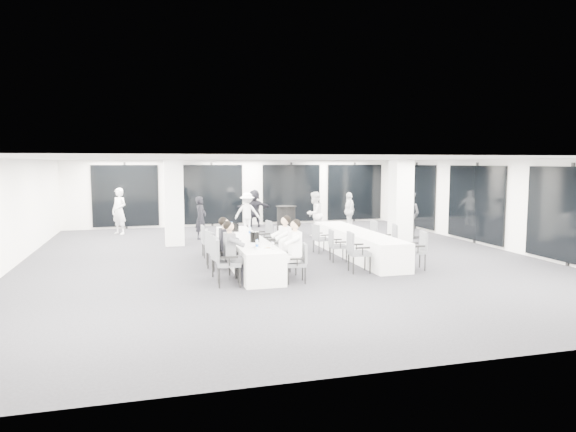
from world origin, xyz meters
name	(u,v)px	position (x,y,z in m)	size (l,w,h in m)	color
room	(300,206)	(0.89, 1.11, 1.39)	(14.04, 16.04, 2.84)	#242429
column_left	(174,203)	(-2.80, 3.20, 1.40)	(0.60, 0.60, 2.80)	white
column_right	(401,203)	(4.20, 1.00, 1.40)	(0.60, 0.60, 2.80)	white
banquet_table_main	(246,252)	(-1.17, -0.80, 0.38)	(0.90, 5.00, 0.75)	white
banquet_table_side	(357,244)	(2.14, -0.36, 0.38)	(0.90, 5.00, 0.75)	white
cocktail_table	(286,220)	(1.34, 4.50, 0.55)	(0.78, 0.78, 1.09)	black
chair_main_left_near	(225,259)	(-2.01, -2.80, 0.60)	(0.58, 0.63, 1.04)	#55585D
chair_main_left_second	(220,254)	(-2.00, -2.06, 0.57)	(0.59, 0.63, 1.01)	#55585D
chair_main_left_mid	(215,248)	(-2.00, -1.06, 0.56)	(0.60, 0.63, 0.98)	#55585D
chair_main_left_fourth	(212,244)	(-2.00, -0.26, 0.53)	(0.54, 0.58, 0.92)	#55585D
chair_main_left_far	(207,239)	(-2.00, 0.75, 0.52)	(0.47, 0.53, 0.92)	#55585D
chair_main_right_near	(299,260)	(-0.34, -2.92, 0.51)	(0.50, 0.54, 0.89)	#55585D
chair_main_right_second	(289,254)	(-0.34, -2.04, 0.50)	(0.49, 0.53, 0.88)	#55585D
chair_main_right_mid	(280,244)	(-0.33, -1.13, 0.59)	(0.53, 0.60, 1.04)	#55585D
chair_main_right_fourth	(271,241)	(-0.34, -0.12, 0.52)	(0.54, 0.57, 0.91)	#55585D
chair_main_right_far	(264,235)	(-0.33, 0.73, 0.57)	(0.54, 0.59, 0.99)	#55585D
chair_side_left_near	(356,249)	(1.31, -2.28, 0.57)	(0.56, 0.61, 1.01)	#55585D
chair_side_left_mid	(336,243)	(1.32, -0.81, 0.50)	(0.48, 0.53, 0.87)	#55585D
chair_side_left_far	(319,237)	(1.32, 0.58, 0.49)	(0.50, 0.53, 0.86)	#55585D
chair_side_right_near	(418,248)	(2.98, -2.33, 0.55)	(0.57, 0.61, 0.97)	#55585D
chair_side_right_mid	(390,239)	(2.97, -0.75, 0.55)	(0.59, 0.61, 0.96)	#55585D
chair_side_right_far	(370,233)	(2.97, 0.62, 0.52)	(0.47, 0.52, 0.91)	#55585D
seated_guest_a	(232,249)	(-1.84, -2.81, 0.81)	(0.50, 0.38, 1.44)	#515258
seated_guest_b	(227,244)	(-1.84, -2.05, 0.81)	(0.50, 0.38, 1.44)	black
seated_guest_c	(292,247)	(-0.50, -2.91, 0.81)	(0.50, 0.38, 1.44)	white
seated_guest_d	(283,241)	(-0.50, -2.05, 0.81)	(0.50, 0.38, 1.44)	white
standing_guest_a	(201,215)	(-1.84, 4.30, 0.86)	(0.62, 0.50, 1.71)	black
standing_guest_b	(314,211)	(2.29, 4.04, 0.92)	(0.89, 0.54, 1.85)	white
standing_guest_c	(247,210)	(0.11, 5.81, 0.86)	(1.12, 0.57, 1.73)	white
standing_guest_d	(349,209)	(4.15, 5.24, 0.86)	(1.01, 0.56, 1.71)	white
standing_guest_f	(254,206)	(0.65, 7.10, 0.90)	(1.64, 0.63, 1.79)	black
standing_guest_g	(119,208)	(-4.68, 6.38, 0.99)	(0.72, 0.58, 1.98)	white
standing_guest_h	(409,211)	(5.47, 2.75, 0.95)	(0.91, 0.56, 1.89)	#515258
ice_bucket_near	(255,237)	(-1.08, -1.57, 0.88)	(0.23, 0.23, 0.26)	black
ice_bucket_far	(235,227)	(-1.24, 0.48, 0.87)	(0.21, 0.21, 0.24)	black
water_bottle_a	(257,244)	(-1.24, -2.60, 0.86)	(0.07, 0.07, 0.21)	silver
water_bottle_b	(250,231)	(-0.98, -0.42, 0.87)	(0.07, 0.07, 0.23)	silver
water_bottle_c	(232,226)	(-1.25, 1.08, 0.85)	(0.06, 0.06, 0.19)	silver
plate_a	(257,247)	(-1.20, -2.39, 0.76)	(0.21, 0.21, 0.03)	white
plate_b	(268,248)	(-0.99, -2.56, 0.76)	(0.19, 0.19, 0.03)	white
plate_c	(253,240)	(-1.09, -1.33, 0.76)	(0.18, 0.18, 0.03)	white
wine_glass	(273,244)	(-0.91, -2.77, 0.88)	(0.07, 0.07, 0.18)	silver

